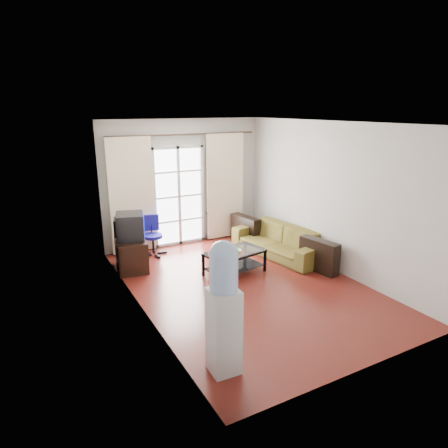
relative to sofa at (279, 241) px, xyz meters
The scene contains 20 objects.
floor 1.67m from the sofa, 145.48° to the right, with size 5.20×5.20×0.00m, color maroon.
ceiling 2.91m from the sofa, 145.48° to the right, with size 5.20×5.20×0.00m, color white.
wall_back 2.39m from the sofa, 129.03° to the left, with size 3.60×0.02×2.70m, color beige.
wall_front 3.92m from the sofa, 110.97° to the right, with size 3.60×0.02×2.70m, color beige.
wall_left 3.45m from the sofa, 163.55° to the right, with size 0.02×5.20×2.70m, color beige.
wall_right 1.47m from the sofa, 64.35° to the right, with size 0.02×5.20×2.70m, color beige.
french_door 2.34m from the sofa, 132.97° to the left, with size 1.16×0.06×2.15m.
curtain_rod 2.93m from the sofa, 130.77° to the left, with size 0.04×0.04×3.30m, color #4C3F2D.
curtain_left 3.12m from the sofa, 148.75° to the left, with size 0.90×0.07×2.35m, color #FFF3CD.
curtain_right 1.84m from the sofa, 104.58° to the left, with size 0.90×0.07×2.35m, color #FFF3CD.
radiator 1.66m from the sofa, 109.41° to the left, with size 0.64×0.12×0.64m, color gray.
sofa is the anchor object (origin of this frame).
coffee_table 1.34m from the sofa, 161.89° to the right, with size 1.16×0.79×0.43m.
bowl 1.37m from the sofa, 160.55° to the right, with size 0.22×0.22×0.05m, color #359454.
book 1.70m from the sofa, 161.51° to the right, with size 0.30×0.31×0.02m, color #A4142C.
remote 1.54m from the sofa, 159.22° to the right, with size 0.15×0.04×0.02m, color black.
tv_stand 2.94m from the sofa, 166.35° to the left, with size 0.53×0.79×0.58m, color black.
crt_tv 2.99m from the sofa, 165.62° to the left, with size 0.63×0.64×0.48m.
task_chair 2.58m from the sofa, 150.99° to the left, with size 0.64×0.64×0.81m.
water_cooler 3.96m from the sofa, 134.92° to the right, with size 0.35×0.33×1.58m.
Camera 1 is at (-3.29, -5.33, 2.93)m, focal length 32.00 mm.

